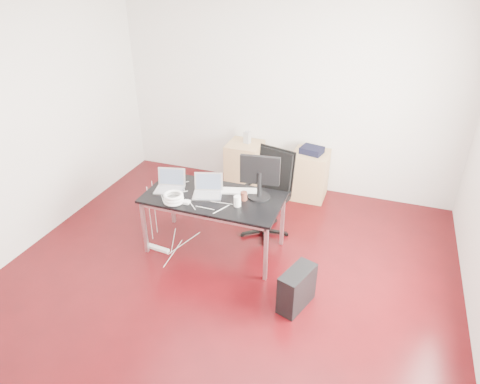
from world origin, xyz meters
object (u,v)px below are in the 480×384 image
(office_chair, at_px, (269,189))
(desk, at_px, (214,200))
(filing_cabinet_left, at_px, (245,165))
(pc_tower, at_px, (297,288))
(filing_cabinet_right, at_px, (309,175))

(office_chair, bearing_deg, desk, -114.10)
(filing_cabinet_left, bearing_deg, office_chair, -56.84)
(pc_tower, bearing_deg, filing_cabinet_right, 117.60)
(desk, relative_size, filing_cabinet_left, 2.29)
(desk, height_order, filing_cabinet_right, desk)
(filing_cabinet_left, relative_size, filing_cabinet_right, 1.00)
(filing_cabinet_left, xyz_separation_m, filing_cabinet_right, (1.01, 0.00, 0.00))
(pc_tower, bearing_deg, filing_cabinet_left, 139.42)
(office_chair, relative_size, filing_cabinet_right, 1.54)
(desk, xyz_separation_m, pc_tower, (1.17, -0.63, -0.46))
(desk, bearing_deg, pc_tower, -28.28)
(filing_cabinet_left, relative_size, pc_tower, 1.56)
(filing_cabinet_left, height_order, filing_cabinet_right, same)
(office_chair, bearing_deg, filing_cabinet_right, 88.75)
(pc_tower, bearing_deg, office_chair, 137.21)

